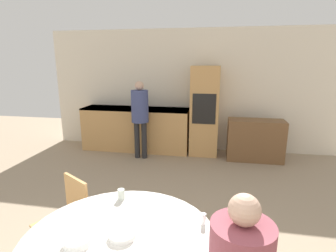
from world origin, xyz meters
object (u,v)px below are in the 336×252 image
object	(u,v)px
oven_unit	(205,111)
bowl_near	(122,235)
bowl_centre	(77,242)
sideboard	(255,140)
person_standing	(140,112)
chair_far_left	(68,216)
cup	(121,194)

from	to	relation	value
oven_unit	bowl_near	xyz separation A→B (m)	(-0.36, -3.94, -0.15)
bowl_centre	sideboard	bearing A→B (deg)	66.93
oven_unit	sideboard	distance (m)	1.16
sideboard	bowl_centre	world-z (taller)	sideboard
bowl_near	sideboard	bearing A→B (deg)	69.65
sideboard	person_standing	size ratio (longest dim) A/B	0.69
oven_unit	bowl_near	distance (m)	3.96
sideboard	bowl_near	distance (m)	3.99
oven_unit	bowl_centre	world-z (taller)	oven_unit
sideboard	chair_far_left	bearing A→B (deg)	-123.94
oven_unit	bowl_near	bearing A→B (deg)	-95.26
sideboard	bowl_near	world-z (taller)	sideboard
chair_far_left	bowl_centre	xyz separation A→B (m)	(0.50, -0.68, 0.30)
sideboard	bowl_centre	xyz separation A→B (m)	(-1.64, -3.85, 0.37)
bowl_centre	bowl_near	bearing A→B (deg)	26.29
oven_unit	bowl_near	size ratio (longest dim) A/B	9.94
bowl_centre	person_standing	bearing A→B (deg)	99.87
person_standing	cup	size ratio (longest dim) A/B	17.12
person_standing	bowl_near	xyz separation A→B (m)	(0.88, -3.43, -0.19)
oven_unit	bowl_centre	xyz separation A→B (m)	(-0.62, -4.07, -0.14)
cup	chair_far_left	bearing A→B (deg)	173.52
chair_far_left	person_standing	distance (m)	2.92
person_standing	bowl_near	size ratio (longest dim) A/B	8.41
sideboard	person_standing	world-z (taller)	person_standing
oven_unit	chair_far_left	world-z (taller)	oven_unit
chair_far_left	cup	xyz separation A→B (m)	(0.57, -0.06, 0.32)
sideboard	chair_far_left	xyz separation A→B (m)	(-2.14, -3.17, 0.07)
sideboard	chair_far_left	distance (m)	3.83
oven_unit	cup	bearing A→B (deg)	-99.01
chair_far_left	cup	world-z (taller)	cup
sideboard	bowl_centre	bearing A→B (deg)	-113.07
person_standing	chair_far_left	bearing A→B (deg)	-87.55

